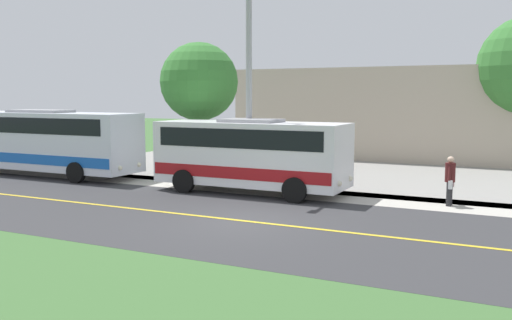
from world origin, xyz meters
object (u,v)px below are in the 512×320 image
object	(u,v)px
pedestrian_with_bags	(450,179)
shuttle_bus_front	(251,152)
street_light_pole	(248,69)
tree_curbside	(199,82)
commercial_building	(387,112)
transit_bus_rear	(42,139)

from	to	relation	value
pedestrian_with_bags	shuttle_bus_front	bearing A→B (deg)	-84.87
shuttle_bus_front	street_light_pole	size ratio (longest dim) A/B	0.87
pedestrian_with_bags	street_light_pole	bearing A→B (deg)	-88.03
street_light_pole	tree_curbside	bearing A→B (deg)	-123.80
shuttle_bus_front	street_light_pole	distance (m)	3.23
street_light_pole	commercial_building	world-z (taller)	street_light_pole
shuttle_bus_front	street_light_pole	xyz separation A→B (m)	(-0.39, -0.34, 3.19)
commercial_building	transit_bus_rear	bearing A→B (deg)	-35.76
shuttle_bus_front	transit_bus_rear	size ratio (longest dim) A/B	0.73
pedestrian_with_bags	tree_curbside	xyz separation A→B (m)	(-2.26, -11.29, 3.42)
transit_bus_rear	tree_curbside	world-z (taller)	tree_curbside
shuttle_bus_front	tree_curbside	xyz separation A→B (m)	(-2.90, -4.10, 2.76)
tree_curbside	pedestrian_with_bags	bearing A→B (deg)	78.70
pedestrian_with_bags	commercial_building	bearing A→B (deg)	-160.08
transit_bus_rear	tree_curbside	bearing A→B (deg)	113.41
tree_curbside	street_light_pole	bearing A→B (deg)	56.20
commercial_building	pedestrian_with_bags	bearing A→B (deg)	19.92
transit_bus_rear	tree_curbside	distance (m)	7.88
shuttle_bus_front	tree_curbside	distance (m)	5.73
street_light_pole	tree_curbside	distance (m)	4.54
shuttle_bus_front	tree_curbside	size ratio (longest dim) A/B	1.23
transit_bus_rear	tree_curbside	xyz separation A→B (m)	(-2.95, 6.81, 2.64)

